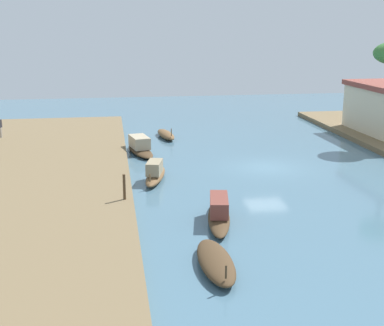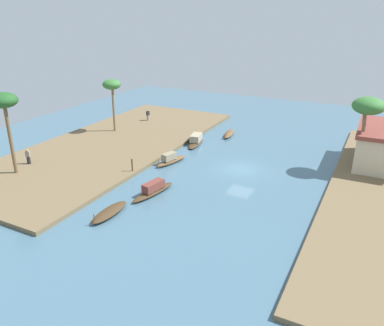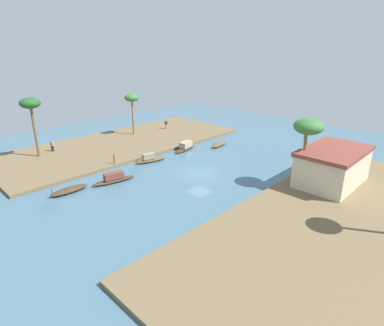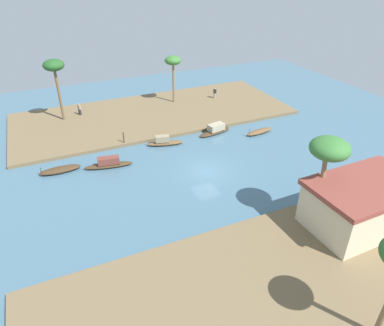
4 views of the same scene
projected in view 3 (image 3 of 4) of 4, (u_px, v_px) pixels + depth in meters
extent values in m
plane|color=#476B7F|center=(200.00, 173.00, 38.64)|extent=(69.61, 69.61, 0.00)
cube|color=brown|center=(123.00, 143.00, 49.32)|extent=(37.04, 15.27, 0.38)
cube|color=brown|center=(336.00, 221.00, 27.83)|extent=(37.04, 15.27, 0.38)
ellipsoid|color=brown|center=(219.00, 144.00, 48.69)|extent=(3.95, 1.51, 0.54)
cylinder|color=brown|center=(214.00, 144.00, 47.24)|extent=(0.07, 0.07, 0.57)
ellipsoid|color=brown|center=(151.00, 160.00, 42.10)|extent=(4.27, 1.90, 0.49)
cube|color=gray|center=(149.00, 156.00, 41.73)|extent=(1.72, 1.12, 0.72)
cylinder|color=brown|center=(138.00, 160.00, 41.06)|extent=(0.07, 0.07, 0.44)
ellipsoid|color=#47331E|center=(69.00, 190.00, 33.45)|extent=(4.04, 1.25, 0.53)
cylinder|color=#47331E|center=(52.00, 191.00, 32.12)|extent=(0.07, 0.07, 0.48)
ellipsoid|color=#47331E|center=(185.00, 149.00, 46.90)|extent=(4.76, 2.16, 0.38)
cube|color=tan|center=(186.00, 144.00, 46.84)|extent=(2.21, 1.48, 0.81)
ellipsoid|color=#47331E|center=(114.00, 181.00, 35.87)|extent=(5.05, 1.86, 0.44)
cube|color=brown|center=(114.00, 176.00, 35.70)|extent=(2.30, 1.19, 0.72)
cylinder|color=gray|center=(166.00, 127.00, 57.08)|extent=(0.45, 0.45, 0.75)
cube|color=#232328|center=(166.00, 123.00, 56.85)|extent=(0.50, 0.38, 0.60)
sphere|color=tan|center=(166.00, 121.00, 56.71)|extent=(0.20, 0.20, 0.20)
cylinder|color=#232328|center=(53.00, 149.00, 45.10)|extent=(0.49, 0.49, 0.76)
cube|color=gray|center=(52.00, 144.00, 44.87)|extent=(0.39, 0.48, 0.60)
sphere|color=tan|center=(51.00, 141.00, 44.72)|extent=(0.21, 0.21, 0.21)
cylinder|color=#4C3823|center=(114.00, 159.00, 40.19)|extent=(0.14, 0.14, 1.28)
cylinder|color=#7F6647|center=(133.00, 118.00, 52.79)|extent=(0.30, 0.42, 5.60)
ellipsoid|color=#387533|center=(132.00, 98.00, 51.65)|extent=(2.33, 2.33, 1.28)
cylinder|color=brown|center=(35.00, 132.00, 42.07)|extent=(0.33, 0.40, 6.63)
ellipsoid|color=#235623|center=(30.00, 103.00, 40.73)|extent=(2.58, 2.58, 1.42)
cylinder|color=#7F6647|center=(304.00, 159.00, 33.65)|extent=(0.36, 0.79, 5.78)
ellipsoid|color=#387533|center=(309.00, 126.00, 32.43)|extent=(3.01, 3.01, 1.66)
cube|color=beige|center=(332.00, 168.00, 34.35)|extent=(8.35, 5.35, 3.47)
cube|color=brown|center=(335.00, 151.00, 33.67)|extent=(8.85, 5.67, 0.40)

